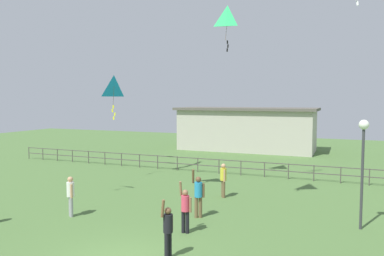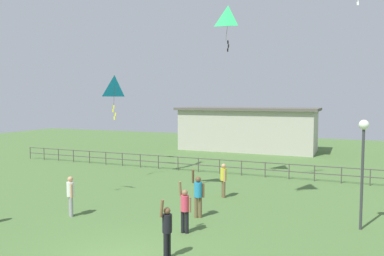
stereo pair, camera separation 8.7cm
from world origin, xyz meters
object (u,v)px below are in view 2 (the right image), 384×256
Objects in this scene: person_4 at (71,193)px; kite_4 at (228,20)px; lamppost at (363,149)px; person_1 at (198,193)px; kite_5 at (115,87)px; person_0 at (185,207)px; person_2 at (224,178)px; person_3 at (167,228)px.

kite_4 reaches higher than person_4.
person_1 is at bearing -170.51° from lamppost.
person_4 is (-4.89, -1.86, -0.04)m from person_1.
kite_5 is at bearing -155.69° from kite_4.
lamppost is 2.19× the size of person_0.
person_0 is at bearing -87.24° from person_2.
person_1 is at bearing 98.39° from person_3.
person_3 is at bearing -137.46° from lamppost.
lamppost is at bearing -21.61° from person_2.
kite_4 reaches higher than person_0.
kite_4 is at bearing 67.27° from person_4.
kite_5 is (-7.28, 6.41, 4.57)m from person_0.
person_1 is (-0.22, 1.84, 0.06)m from person_0.
person_1 is at bearing 20.82° from person_4.
person_3 is (0.37, -2.17, -0.01)m from person_0.
lamppost is 2.46× the size of person_4.
lamppost is 13.83m from kite_5.
kite_4 reaches higher than lamppost.
person_2 is 1.01× the size of person_4.
kite_5 is (-13.12, 3.56, 2.51)m from lamppost.
lamppost is 1.57× the size of kite_4.
lamppost is 6.47m from person_1.
person_2 is 9.32m from kite_4.
lamppost reaches higher than person_0.
person_0 reaches higher than person_4.
person_4 is at bearing -159.18° from person_1.
kite_5 is (-5.99, -2.71, -3.88)m from kite_4.
person_3 is (0.63, -7.44, -0.04)m from person_2.
person_3 is 0.71× the size of kite_5.
person_2 is at bearing 92.76° from person_0.
person_0 is 10.72m from kite_5.
person_4 is (-5.48, 2.15, 0.03)m from person_3.
lamppost reaches higher than person_2.
lamppost is at bearing 14.70° from person_4.
lamppost reaches higher than person_4.
lamppost is at bearing -15.16° from kite_5.
person_4 is at bearing -71.41° from kite_5.
person_4 is at bearing -132.57° from person_2.
person_0 is at bearing -81.97° from kite_4.
kite_4 is at bearing 98.32° from person_1.
kite_4 is 1.00× the size of kite_5.
person_0 is 5.27m from person_2.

